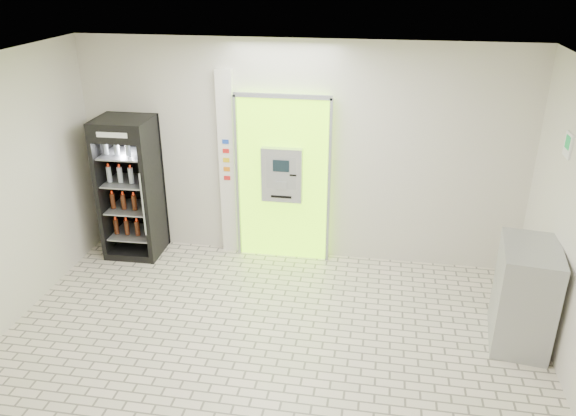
# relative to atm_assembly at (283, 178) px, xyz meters

# --- Properties ---
(ground) EXTENTS (6.00, 6.00, 0.00)m
(ground) POSITION_rel_atm_assembly_xyz_m (0.20, -2.41, -1.17)
(ground) COLOR beige
(ground) RESTS_ON ground
(room_shell) EXTENTS (6.00, 6.00, 6.00)m
(room_shell) POSITION_rel_atm_assembly_xyz_m (0.20, -2.41, 0.67)
(room_shell) COLOR beige
(room_shell) RESTS_ON ground
(atm_assembly) EXTENTS (1.30, 0.24, 2.33)m
(atm_assembly) POSITION_rel_atm_assembly_xyz_m (0.00, 0.00, 0.00)
(atm_assembly) COLOR #93F611
(atm_assembly) RESTS_ON ground
(pillar) EXTENTS (0.22, 0.11, 2.60)m
(pillar) POSITION_rel_atm_assembly_xyz_m (-0.78, 0.04, 0.13)
(pillar) COLOR silver
(pillar) RESTS_ON ground
(beverage_cooler) EXTENTS (0.75, 0.71, 1.97)m
(beverage_cooler) POSITION_rel_atm_assembly_xyz_m (-2.10, -0.24, -0.22)
(beverage_cooler) COLOR black
(beverage_cooler) RESTS_ON ground
(steel_cabinet) EXTENTS (0.69, 0.93, 1.16)m
(steel_cabinet) POSITION_rel_atm_assembly_xyz_m (2.90, -1.52, -0.59)
(steel_cabinet) COLOR #9D9FA4
(steel_cabinet) RESTS_ON ground
(exit_sign) EXTENTS (0.02, 0.22, 0.26)m
(exit_sign) POSITION_rel_atm_assembly_xyz_m (3.19, -1.01, 0.95)
(exit_sign) COLOR white
(exit_sign) RESTS_ON room_shell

